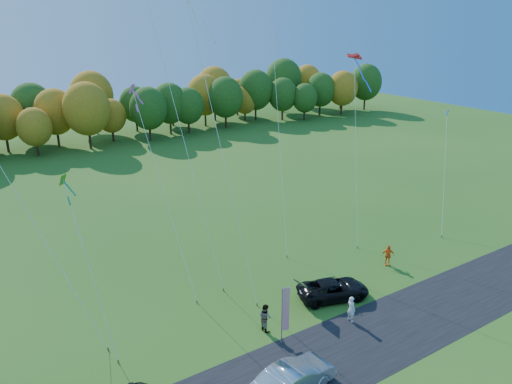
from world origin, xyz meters
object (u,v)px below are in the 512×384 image
black_suv (333,289)px  silver_sedan (293,379)px  feather_flag (285,309)px  person_east (388,255)px

black_suv → silver_sedan: silver_sedan is taller
silver_sedan → feather_flag: feather_flag is taller
black_suv → person_east: bearing=-61.0°
black_suv → feather_flag: size_ratio=1.30×
person_east → feather_flag: feather_flag is taller
person_east → black_suv: bearing=-132.6°
person_east → feather_flag: (-12.78, -3.57, 1.49)m
silver_sedan → black_suv: bearing=-61.3°
silver_sedan → feather_flag: 4.56m
silver_sedan → person_east: person_east is taller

